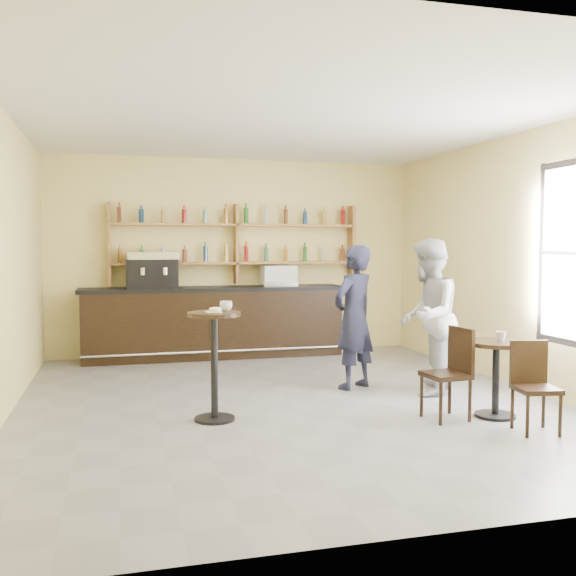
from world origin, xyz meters
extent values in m
plane|color=slate|center=(0.00, 0.00, 0.00)|extent=(7.00, 7.00, 0.00)
plane|color=white|center=(0.00, 0.00, 3.20)|extent=(7.00, 7.00, 0.00)
plane|color=#F1DD89|center=(0.00, 3.50, 1.60)|extent=(7.00, 0.00, 7.00)
plane|color=#F1DD89|center=(0.00, -3.50, 1.60)|extent=(7.00, 0.00, 7.00)
plane|color=#F1DD89|center=(-3.00, 0.00, 1.60)|extent=(0.00, 7.00, 7.00)
plane|color=#F1DD89|center=(3.00, 0.00, 1.60)|extent=(0.00, 7.00, 7.00)
cube|color=white|center=(-0.93, -0.56, 1.11)|extent=(0.17, 0.17, 0.00)
torus|color=#E1A952|center=(-0.92, -0.57, 1.14)|extent=(0.14, 0.14, 0.04)
imported|color=white|center=(-0.79, -0.46, 1.16)|extent=(0.17, 0.17, 0.10)
imported|color=black|center=(0.97, 0.48, 0.90)|extent=(0.78, 0.70, 1.79)
imported|color=white|center=(1.96, -1.18, 0.85)|extent=(0.12, 0.12, 0.10)
imported|color=#99999E|center=(1.72, -0.03, 0.93)|extent=(1.10, 1.15, 1.87)
camera|label=1|loc=(-1.85, -6.99, 1.78)|focal=40.00mm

